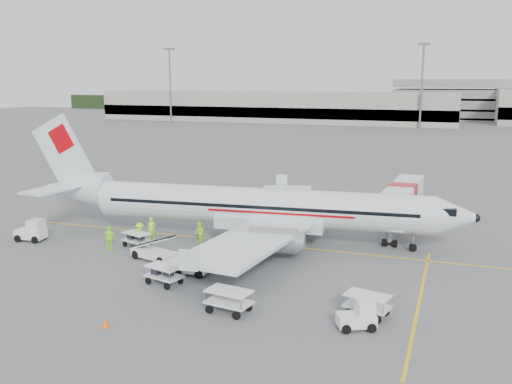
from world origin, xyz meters
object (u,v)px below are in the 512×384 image
(tug_mid, at_px, (192,262))
(tug_aft, at_px, (31,230))
(tug_fore, at_px, (356,315))
(aircraft, at_px, (260,182))
(belt_loader, at_px, (154,243))
(jet_bridge, at_px, (402,207))

(tug_mid, height_order, tug_aft, tug_aft)
(tug_fore, xyz_separation_m, tug_aft, (-27.99, 7.75, 0.12))
(tug_mid, distance_m, tug_aft, 16.29)
(tug_fore, distance_m, tug_aft, 29.05)
(tug_fore, relative_size, tug_mid, 0.89)
(aircraft, relative_size, tug_fore, 17.92)
(aircraft, height_order, tug_fore, aircraft)
(tug_aft, bearing_deg, aircraft, 13.33)
(aircraft, relative_size, tug_mid, 16.02)
(aircraft, distance_m, belt_loader, 9.85)
(belt_loader, bearing_deg, tug_aft, -168.43)
(aircraft, xyz_separation_m, tug_mid, (-1.61, -9.18, -4.07))
(jet_bridge, relative_size, tug_fore, 7.74)
(aircraft, xyz_separation_m, jet_bridge, (10.48, 7.51, -2.90))
(tug_aft, bearing_deg, jet_bridge, 19.91)
(tug_fore, height_order, tug_mid, tug_mid)
(aircraft, bearing_deg, tug_fore, -59.32)
(tug_mid, bearing_deg, jet_bridge, 52.81)
(tug_mid, bearing_deg, tug_aft, 168.35)
(tug_aft, bearing_deg, belt_loader, -11.00)
(tug_fore, bearing_deg, aircraft, 100.64)
(belt_loader, xyz_separation_m, tug_aft, (-12.07, 1.02, -0.40))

